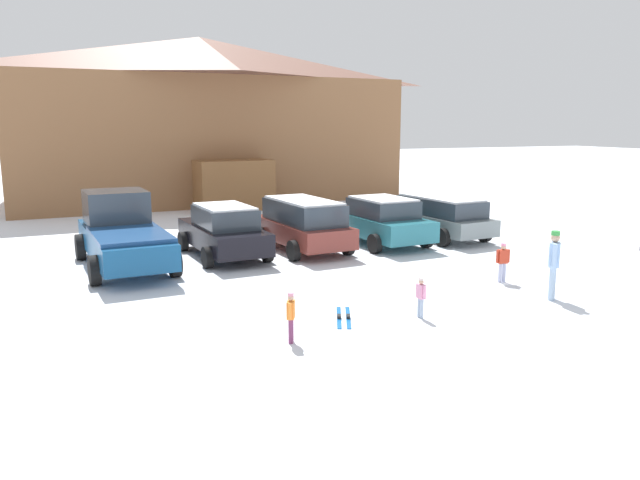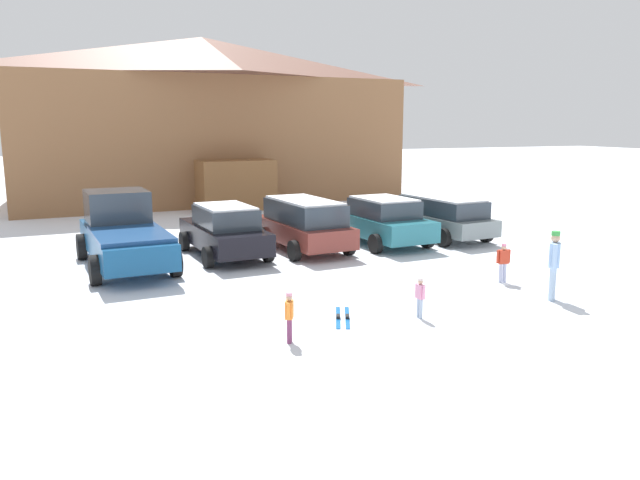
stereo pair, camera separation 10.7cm
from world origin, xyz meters
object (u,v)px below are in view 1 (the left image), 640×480
parked_teal_hatchback (380,220)px  skier_child_in_red_jacket (503,260)px  parked_grey_wagon (440,215)px  pair_of_skis (344,317)px  skier_child_in_pink_snowsuit (421,295)px  ski_lodge (202,118)px  pickup_truck (122,233)px  skier_child_in_orange_jacket (291,315)px  skier_adult_in_blue_parka (554,261)px  parked_black_sedan (224,231)px  parked_maroon_van (303,223)px

parked_teal_hatchback → skier_child_in_red_jacket: parked_teal_hatchback is taller
parked_grey_wagon → pair_of_skis: bearing=-134.9°
skier_child_in_red_jacket → skier_child_in_pink_snowsuit: (-3.63, -1.80, -0.09)m
ski_lodge → skier_child_in_pink_snowsuit: bearing=-91.2°
pickup_truck → skier_child_in_orange_jacket: 8.37m
pickup_truck → skier_adult_in_blue_parka: (9.08, -7.66, -0.05)m
parked_black_sedan → skier_child_in_orange_jacket: bearing=-95.3°
skier_child_in_pink_snowsuit → skier_child_in_red_jacket: bearing=26.4°
parked_black_sedan → skier_child_in_pink_snowsuit: size_ratio=5.13×
ski_lodge → skier_child_in_pink_snowsuit: ski_lodge is taller
parked_teal_hatchback → skier_child_in_pink_snowsuit: parked_teal_hatchback is taller
ski_lodge → parked_black_sedan: bearing=-100.3°
pair_of_skis → parked_black_sedan: bearing=96.5°
skier_child_in_red_jacket → skier_adult_in_blue_parka: skier_adult_in_blue_parka is taller
parked_grey_wagon → skier_child_in_red_jacket: bearing=-108.7°
parked_black_sedan → skier_adult_in_blue_parka: skier_adult_in_blue_parka is taller
skier_child_in_orange_jacket → parked_maroon_van: bearing=67.2°
ski_lodge → parked_teal_hatchback: (2.67, -15.84, -3.57)m
ski_lodge → parked_grey_wagon: ski_lodge is taller
pickup_truck → skier_child_in_orange_jacket: (2.30, -8.03, -0.43)m
skier_child_in_pink_snowsuit → parked_grey_wagon: bearing=54.2°
skier_adult_in_blue_parka → pair_of_skis: skier_adult_in_blue_parka is taller
ski_lodge → skier_child_in_pink_snowsuit: 23.93m
pickup_truck → skier_child_in_orange_jacket: pickup_truck is taller
skier_child_in_orange_jacket → skier_child_in_pink_snowsuit: 3.14m
parked_grey_wagon → skier_child_in_pink_snowsuit: size_ratio=5.11×
skier_child_in_red_jacket → skier_adult_in_blue_parka: size_ratio=0.63×
parked_teal_hatchback → skier_child_in_red_jacket: 5.99m
parked_maroon_van → parked_teal_hatchback: 2.89m
ski_lodge → pickup_truck: (-5.93, -15.95, -3.41)m
parked_black_sedan → parked_teal_hatchback: (5.54, -0.03, -0.00)m
parked_maroon_van → pickup_truck: (-5.70, -0.07, 0.08)m
parked_maroon_van → pair_of_skis: size_ratio=2.94×
parked_grey_wagon → pickup_truck: pickup_truck is taller
skier_adult_in_blue_parka → skier_child_in_pink_snowsuit: skier_adult_in_blue_parka is taller
parked_black_sedan → parked_teal_hatchback: parked_black_sedan is taller
pickup_truck → skier_adult_in_blue_parka: pickup_truck is taller
parked_maroon_van → parked_teal_hatchback: size_ratio=0.99×
parked_maroon_van → pair_of_skis: bearing=-104.4°
parked_maroon_van → skier_child_in_red_jacket: 6.82m
skier_adult_in_blue_parka → skier_child_in_orange_jacket: bearing=-176.8°
pair_of_skis → ski_lodge: bearing=84.9°
parked_teal_hatchback → pickup_truck: (-8.59, -0.10, 0.16)m
parked_black_sedan → parked_maroon_van: 2.65m
parked_teal_hatchback → ski_lodge: bearing=99.6°
parked_black_sedan → parked_maroon_van: bearing=-1.4°
ski_lodge → skier_adult_in_blue_parka: (3.15, -23.60, -3.46)m
skier_child_in_pink_snowsuit → parked_teal_hatchback: bearing=67.8°
parked_teal_hatchback → skier_adult_in_blue_parka: 7.77m
parked_black_sedan → parked_maroon_van: (2.65, -0.07, 0.08)m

